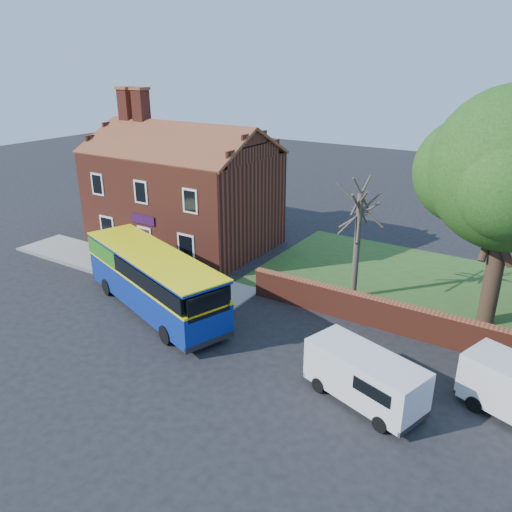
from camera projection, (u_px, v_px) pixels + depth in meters
The scene contains 9 objects.
ground at pixel (143, 338), 23.71m from camera, with size 120.00×120.00×0.00m, color black.
pavement at pixel (127, 267), 31.71m from camera, with size 18.00×3.50×0.12m, color gray.
kerb at pixel (106, 277), 30.33m from camera, with size 18.00×0.15×0.14m, color slate.
grass_strip at pixel (484, 301), 27.42m from camera, with size 26.00×12.00×0.04m, color #426B28.
shop_building at pixel (183, 197), 35.01m from camera, with size 12.30×8.13×10.50m.
boundary_wall at pixel (464, 335), 22.42m from camera, with size 22.00×0.38×1.60m.
bus at pixel (150, 276), 26.05m from camera, with size 10.81×5.93×3.20m.
van_near at pixel (365, 376), 18.95m from camera, with size 5.02×3.20×2.05m.
bare_tree at pixel (357, 241), 26.70m from camera, with size 2.42×2.89×6.47m.
Camera 1 is at (15.61, -14.53, 12.32)m, focal length 35.00 mm.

